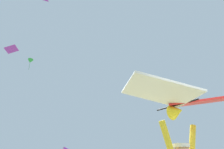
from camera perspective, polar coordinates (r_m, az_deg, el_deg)
The scene contains 3 objects.
held_stunt_kite at distance 3.39m, azimuth 18.31°, elevation -6.68°, with size 2.15×1.18×0.43m.
distant_kite_green_overhead_distant at distance 31.62m, azimuth -21.58°, elevation 3.44°, with size 1.08×1.12×1.73m.
distant_kite_purple_low_left at distance 18.05m, azimuth -25.97°, elevation 6.36°, with size 0.93×0.98×0.53m.
Camera 1 is at (-3.00, -1.59, 1.33)m, focal length 33.26 mm.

